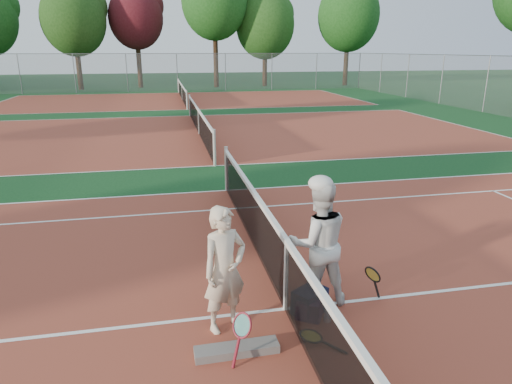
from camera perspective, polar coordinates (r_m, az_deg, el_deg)
ground at (r=6.31m, az=3.68°, el=-14.41°), size 130.00×130.00×0.00m
court_main at (r=6.31m, az=3.68°, el=-14.38°), size 23.77×10.97×0.01m
court_far_a at (r=19.01m, az=-7.11°, el=7.22°), size 23.77×10.97×0.01m
court_far_b at (r=32.37m, az=-9.18°, el=11.31°), size 23.77×10.97×0.01m
net_main at (r=6.06m, az=3.77°, el=-10.30°), size 0.10×10.98×1.02m
net_far_a at (r=18.93m, az=-7.17°, el=8.73°), size 0.10×10.98×1.02m
net_far_b at (r=32.32m, az=-9.23°, el=12.20°), size 0.10×10.98×1.02m
fence_back at (r=39.23m, az=-9.82°, el=14.51°), size 32.00×0.06×3.00m
player_a at (r=5.56m, az=-3.93°, el=-9.67°), size 0.69×0.58×1.59m
player_b at (r=6.14m, az=7.77°, el=-6.34°), size 0.86×0.69×1.73m
racket_red at (r=5.29m, az=-1.74°, el=-17.74°), size 0.37×0.37×0.57m
racket_black_held at (r=6.49m, az=14.28°, el=-11.17°), size 0.39×0.38×0.55m
racket_spare at (r=5.74m, az=6.87°, el=-17.60°), size 0.61×0.62×0.09m
sports_bag_navy at (r=6.19m, az=6.73°, el=-13.39°), size 0.52×0.48×0.34m
sports_bag_purple at (r=6.09m, az=6.63°, el=-14.41°), size 0.38×0.35×0.25m
net_cover_canvas at (r=5.51m, az=-2.41°, el=-19.10°), size 0.97×0.24×0.10m
water_bottle at (r=6.04m, az=8.94°, el=-14.51°), size 0.09×0.09×0.30m
tree_back_1 at (r=42.86m, az=-21.85°, el=19.42°), size 5.23×5.23×8.72m
tree_back_maroon at (r=43.85m, az=-14.79°, el=20.30°), size 4.71×4.71×8.68m
tree_back_3 at (r=43.26m, az=-5.23°, el=22.64°), size 5.76×5.76×10.65m
tree_back_4 at (r=44.57m, az=1.13°, el=20.17°), size 5.38×5.38×8.58m
tree_back_5 at (r=46.08m, az=11.50°, el=20.78°), size 5.67×5.67×9.56m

